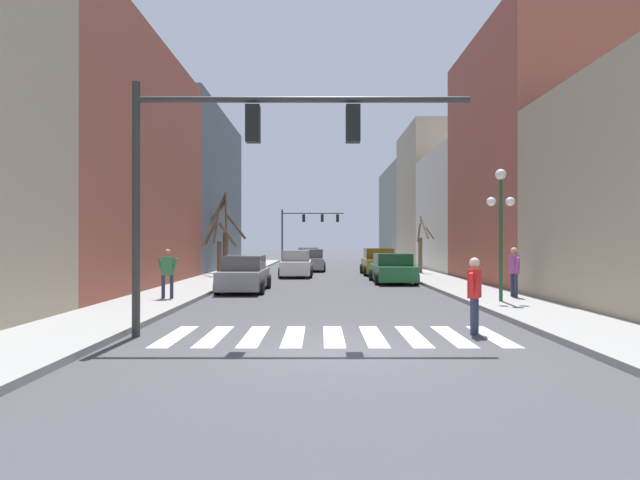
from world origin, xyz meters
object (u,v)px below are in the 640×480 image
object	(u,v)px
traffic_signal_far	(307,223)
car_driving_away_lane	(245,275)
pedestrian_crossing_street	(168,269)
car_parked_left_far	(393,269)
car_parked_left_near	(313,261)
street_lamp_right_corner	(502,208)
traffic_signal_near	(240,149)
car_parked_right_far	(379,262)
street_tree_right_near	(224,235)
car_parked_right_mid	(297,264)
street_tree_left_near	(219,243)
pedestrian_on_left_sidewalk	(515,268)
car_parked_right_near	(309,258)
pedestrian_waiting_at_curb	(475,289)
street_tree_left_far	(422,246)

from	to	relation	value
traffic_signal_far	car_driving_away_lane	xyz separation A→B (m)	(-1.73, -33.16, -3.51)
pedestrian_crossing_street	car_parked_left_far	bearing A→B (deg)	-136.85
car_driving_away_lane	car_parked_left_near	size ratio (longest dim) A/B	0.91
traffic_signal_far	street_lamp_right_corner	xyz separation A→B (m)	(7.63, -37.96, -0.95)
car_driving_away_lane	traffic_signal_near	bearing A→B (deg)	-172.04
traffic_signal_near	car_parked_left_near	distance (m)	25.90
car_parked_right_far	street_tree_right_near	bearing A→B (deg)	88.56
car_parked_right_mid	street_tree_left_near	world-z (taller)	street_tree_left_near
car_parked_right_mid	pedestrian_on_left_sidewalk	size ratio (longest dim) A/B	2.48
car_parked_right_near	street_tree_left_near	xyz separation A→B (m)	(-5.06, -12.90, 1.31)
car_parked_right_far	car_parked_right_near	distance (m)	11.08
pedestrian_waiting_at_curb	pedestrian_crossing_street	size ratio (longest dim) A/B	1.02
pedestrian_crossing_street	street_tree_left_far	world-z (taller)	street_tree_left_far
traffic_signal_near	pedestrian_crossing_street	world-z (taller)	traffic_signal_near
traffic_signal_near	car_parked_left_far	xyz separation A→B (m)	(5.64, 14.88, -3.51)
car_driving_away_lane	car_parked_right_mid	bearing A→B (deg)	-11.26
car_driving_away_lane	pedestrian_waiting_at_curb	xyz separation A→B (m)	(6.87, -9.97, 0.32)
car_driving_away_lane	car_parked_left_near	distance (m)	15.57
car_parked_right_far	car_parked_right_mid	xyz separation A→B (m)	(-5.26, -1.78, -0.05)
street_tree_left_near	car_parked_right_far	bearing A→B (deg)	16.45
pedestrian_on_left_sidewalk	street_tree_left_near	bearing A→B (deg)	46.36
car_parked_right_far	pedestrian_waiting_at_curb	xyz separation A→B (m)	(-0.22, -20.93, 0.25)
street_lamp_right_corner	car_parked_right_mid	bearing A→B (deg)	118.31
traffic_signal_far	car_parked_left_far	xyz separation A→B (m)	(5.36, -28.58, -3.52)
car_parked_left_far	street_tree_right_near	world-z (taller)	street_tree_right_near
pedestrian_waiting_at_curb	street_tree_left_far	distance (m)	20.93
car_driving_away_lane	car_parked_right_mid	world-z (taller)	car_parked_right_mid
pedestrian_waiting_at_curb	pedestrian_on_left_sidewalk	bearing A→B (deg)	-178.06
traffic_signal_far	pedestrian_waiting_at_curb	xyz separation A→B (m)	(5.14, -43.13, -3.19)
car_driving_away_lane	street_tree_right_near	bearing A→B (deg)	15.38
pedestrian_on_left_sidewalk	street_tree_left_near	distance (m)	17.48
car_driving_away_lane	pedestrian_on_left_sidewalk	size ratio (longest dim) A/B	2.40
car_parked_left_far	car_parked_right_mid	size ratio (longest dim) A/B	1.02
car_parked_right_far	pedestrian_crossing_street	bearing A→B (deg)	148.49
traffic_signal_near	car_parked_left_near	size ratio (longest dim) A/B	1.61
pedestrian_on_left_sidewalk	street_tree_right_near	bearing A→B (deg)	40.20
pedestrian_on_left_sidewalk	street_lamp_right_corner	bearing A→B (deg)	141.31
pedestrian_on_left_sidewalk	car_parked_left_near	bearing A→B (deg)	19.99
car_driving_away_lane	pedestrian_crossing_street	bearing A→B (deg)	152.50
traffic_signal_far	car_parked_left_near	distance (m)	18.19
traffic_signal_far	street_tree_left_far	xyz separation A→B (m)	(8.12, -22.43, -2.39)
car_parked_left_near	street_tree_left_near	bearing A→B (deg)	-36.71
traffic_signal_near	pedestrian_waiting_at_curb	world-z (taller)	traffic_signal_near
traffic_signal_far	pedestrian_on_left_sidewalk	size ratio (longest dim) A/B	3.83
car_parked_left_near	car_parked_right_far	xyz separation A→B (m)	(4.41, -4.37, 0.05)
traffic_signal_far	street_lamp_right_corner	distance (m)	38.74
car_parked_right_far	street_tree_right_near	distance (m)	10.34
car_driving_away_lane	car_parked_right_far	xyz separation A→B (m)	(7.09, 10.96, 0.08)
traffic_signal_near	pedestrian_crossing_street	xyz separation A→B (m)	(-3.53, 6.28, -3.06)
car_driving_away_lane	car_parked_left_far	size ratio (longest dim) A/B	0.95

